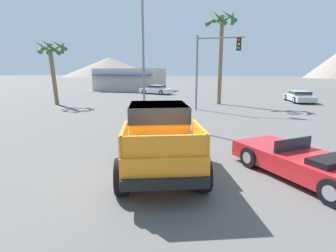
% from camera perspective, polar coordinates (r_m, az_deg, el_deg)
% --- Properties ---
extents(ground_plane, '(320.00, 320.00, 0.00)m').
position_cam_1_polar(ground_plane, '(8.25, -0.97, -9.68)').
color(ground_plane, '#5B5956').
extents(orange_pickup_truck, '(3.47, 5.21, 1.97)m').
position_cam_1_polar(orange_pickup_truck, '(8.17, -1.93, -1.69)').
color(orange_pickup_truck, orange).
rests_on(orange_pickup_truck, ground_plane).
extents(red_convertible_car, '(4.13, 4.51, 1.07)m').
position_cam_1_polar(red_convertible_car, '(8.50, 27.90, -7.27)').
color(red_convertible_car, red).
rests_on(red_convertible_car, ground_plane).
extents(parked_car_white, '(4.84, 3.14, 1.19)m').
position_cam_1_polar(parked_car_white, '(35.53, -2.57, 7.95)').
color(parked_car_white, white).
rests_on(parked_car_white, ground_plane).
extents(parked_car_silver, '(2.32, 4.63, 1.10)m').
position_cam_1_polar(parked_car_silver, '(29.28, 26.69, 5.79)').
color(parked_car_silver, '#B7BABF').
rests_on(parked_car_silver, ground_plane).
extents(traffic_light_main, '(3.58, 0.38, 5.71)m').
position_cam_1_polar(traffic_light_main, '(20.86, 10.12, 14.31)').
color(traffic_light_main, slate).
rests_on(traffic_light_main, ground_plane).
extents(street_lamp_post, '(0.90, 0.24, 8.29)m').
position_cam_1_polar(street_lamp_post, '(16.19, -5.47, 18.58)').
color(street_lamp_post, slate).
rests_on(street_lamp_post, ground_plane).
extents(palm_tree_tall, '(2.74, 2.89, 5.78)m').
position_cam_1_polar(palm_tree_tall, '(26.10, -23.97, 13.94)').
color(palm_tree_tall, brown).
rests_on(palm_tree_tall, ground_plane).
extents(palm_tree_short, '(2.89, 2.85, 8.20)m').
position_cam_1_polar(palm_tree_short, '(25.09, 11.56, 18.73)').
color(palm_tree_short, brown).
rests_on(palm_tree_short, ground_plane).
extents(storefront_building, '(10.05, 6.65, 3.40)m').
position_cam_1_polar(storefront_building, '(42.38, -8.19, 9.96)').
color(storefront_building, '#BCB2A3').
rests_on(storefront_building, ground_plane).
extents(distant_mountain_range, '(174.45, 51.28, 18.81)m').
position_cam_1_polar(distant_mountain_range, '(134.46, 22.54, 13.09)').
color(distant_mountain_range, gray).
rests_on(distant_mountain_range, ground_plane).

